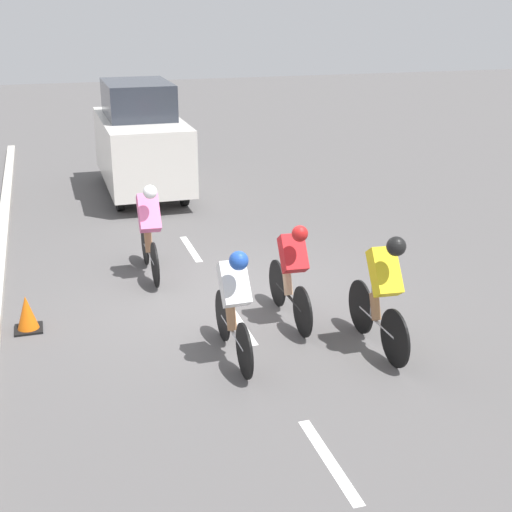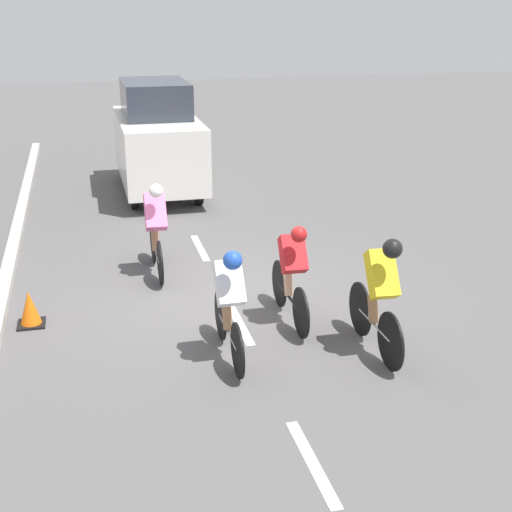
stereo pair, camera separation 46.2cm
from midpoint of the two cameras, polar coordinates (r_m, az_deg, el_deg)
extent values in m
plane|color=#565454|center=(10.58, -3.95, -3.33)|extent=(60.00, 60.00, 0.00)
cube|color=white|center=(7.11, 3.95, -15.99)|extent=(0.12, 1.40, 0.01)
cube|color=white|center=(9.75, -2.70, -5.39)|extent=(0.12, 1.40, 0.01)
cube|color=white|center=(12.65, -6.28, 0.57)|extent=(0.12, 1.40, 0.01)
cylinder|color=black|center=(10.18, 0.41, -2.19)|extent=(0.03, 0.67, 0.67)
cylinder|color=black|center=(9.27, 2.32, -4.51)|extent=(0.03, 0.67, 0.67)
cylinder|color=black|center=(9.72, 1.32, -3.30)|extent=(0.04, 1.04, 0.04)
cylinder|color=black|center=(9.80, 1.00, -1.77)|extent=(0.04, 0.04, 0.42)
cylinder|color=yellow|center=(9.72, 1.23, -2.64)|extent=(0.07, 0.07, 0.16)
cylinder|color=#DBAD84|center=(9.72, 1.19, -2.15)|extent=(0.12, 0.23, 0.36)
cube|color=red|center=(9.39, 1.58, 0.21)|extent=(0.33, 0.44, 0.52)
sphere|color=red|center=(9.08, 2.08, 1.79)|extent=(0.21, 0.21, 0.21)
cylinder|color=black|center=(11.94, -9.97, 0.95)|extent=(0.03, 0.70, 0.70)
cylinder|color=black|center=(10.97, -9.28, -0.72)|extent=(0.03, 0.70, 0.70)
cylinder|color=#B7B7BC|center=(11.46, -9.64, 0.15)|extent=(0.04, 1.03, 0.04)
cylinder|color=#B7B7BC|center=(11.56, -9.82, 1.42)|extent=(0.04, 0.04, 0.42)
cylinder|color=white|center=(11.47, -9.70, 0.70)|extent=(0.07, 0.07, 0.16)
cylinder|color=#9E704C|center=(11.47, -9.74, 1.12)|extent=(0.12, 0.23, 0.36)
cube|color=pink|center=(11.14, -9.76, 3.42)|extent=(0.33, 0.50, 0.59)
sphere|color=white|center=(10.83, -9.69, 5.06)|extent=(0.21, 0.21, 0.21)
cylinder|color=black|center=(9.43, 6.99, -4.07)|extent=(0.03, 0.71, 0.71)
cylinder|color=black|center=(8.65, 9.54, -6.53)|extent=(0.03, 0.71, 0.71)
cylinder|color=#B7B7BC|center=(9.04, 8.21, -5.25)|extent=(0.04, 0.96, 0.04)
cylinder|color=#B7B7BC|center=(9.09, 7.83, -3.62)|extent=(0.04, 0.04, 0.42)
cylinder|color=green|center=(9.03, 8.11, -4.54)|extent=(0.07, 0.07, 0.16)
cylinder|color=#9E704C|center=(9.02, 8.07, -4.03)|extent=(0.12, 0.23, 0.36)
cube|color=yellow|center=(8.68, 8.77, -1.26)|extent=(0.34, 0.50, 0.60)
sphere|color=black|center=(8.36, 9.61, 0.75)|extent=(0.23, 0.23, 0.23)
cylinder|color=black|center=(9.19, -4.14, -4.79)|extent=(0.03, 0.67, 0.67)
cylinder|color=black|center=(8.30, -2.54, -7.62)|extent=(0.03, 0.67, 0.67)
cylinder|color=#B7B7BC|center=(8.74, -3.38, -6.13)|extent=(0.04, 1.02, 0.04)
cylinder|color=#B7B7BC|center=(8.81, -3.69, -4.41)|extent=(0.04, 0.04, 0.42)
cylinder|color=#1999D8|center=(8.74, -3.48, -5.40)|extent=(0.07, 0.07, 0.16)
cylinder|color=#9E704C|center=(8.73, -3.53, -4.86)|extent=(0.12, 0.23, 0.36)
cube|color=white|center=(8.38, -3.33, -2.22)|extent=(0.33, 0.47, 0.55)
sphere|color=blue|center=(8.04, -3.03, -0.39)|extent=(0.22, 0.22, 0.22)
cylinder|color=black|center=(15.31, -6.68, 5.22)|extent=(0.14, 0.64, 0.64)
cylinder|color=black|center=(15.14, -11.76, 4.77)|extent=(0.14, 0.64, 0.64)
cylinder|color=black|center=(17.67, -8.15, 7.13)|extent=(0.14, 0.64, 0.64)
cylinder|color=black|center=(17.53, -12.57, 6.75)|extent=(0.14, 0.64, 0.64)
cube|color=silver|center=(16.25, -9.96, 8.41)|extent=(1.70, 3.97, 1.38)
cube|color=#2D333D|center=(16.27, -10.28, 12.24)|extent=(1.39, 2.19, 0.76)
cube|color=black|center=(10.09, -18.99, -5.55)|extent=(0.36, 0.36, 0.03)
cone|color=orange|center=(9.99, -19.14, -4.28)|extent=(0.28, 0.28, 0.46)
camera|label=1|loc=(0.23, -91.40, -0.51)|focal=50.00mm
camera|label=2|loc=(0.23, 88.60, 0.51)|focal=50.00mm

